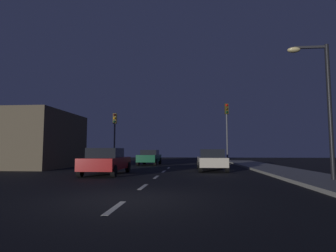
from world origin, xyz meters
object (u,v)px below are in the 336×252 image
car_stopped_ahead (211,160)px  street_lamp_right (322,97)px  car_oncoming_far (150,157)px  traffic_signal_left (115,129)px  traffic_signal_right (227,123)px  car_adjacent_lane (106,161)px

car_stopped_ahead → street_lamp_right: 8.59m
car_stopped_ahead → car_oncoming_far: car_stopped_ahead is taller
car_oncoming_far → car_stopped_ahead: bearing=-52.5°
car_oncoming_far → street_lamp_right: 17.09m
street_lamp_right → traffic_signal_left: bearing=137.7°
street_lamp_right → traffic_signal_right: bearing=103.2°
car_adjacent_lane → car_oncoming_far: (0.85, 10.62, -0.03)m
traffic_signal_left → car_adjacent_lane: 8.78m
traffic_signal_left → traffic_signal_right: bearing=0.0°
traffic_signal_left → car_stopped_ahead: traffic_signal_left is taller
traffic_signal_right → car_adjacent_lane: bearing=-133.9°
car_adjacent_lane → street_lamp_right: bearing=-16.6°
traffic_signal_left → street_lamp_right: (12.45, -11.34, 0.42)m
traffic_signal_right → car_stopped_ahead: bearing=-110.2°
traffic_signal_left → car_adjacent_lane: traffic_signal_left is taller
traffic_signal_left → car_adjacent_lane: bearing=-76.9°
traffic_signal_right → car_oncoming_far: bearing=161.0°
traffic_signal_left → car_oncoming_far: 4.47m
car_stopped_ahead → car_oncoming_far: 8.79m
car_stopped_ahead → car_oncoming_far: (-5.36, 6.97, -0.00)m
traffic_signal_right → car_stopped_ahead: 5.69m
car_oncoming_far → car_adjacent_lane: bearing=-94.6°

